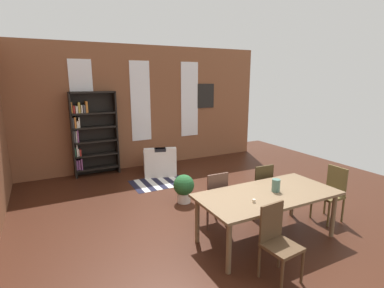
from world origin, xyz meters
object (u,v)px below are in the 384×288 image
Objects in this scene: vase_on_table at (276,185)px; dining_chair_far_right at (260,187)px; dining_chair_far_left at (214,197)px; armchair_white at (159,163)px; dining_chair_head_right at (331,192)px; potted_plant_by_shelf at (184,187)px; bookshelf_tall at (92,133)px; dining_table at (268,198)px; dining_chair_near_left at (277,240)px.

vase_on_table reaches higher than dining_chair_far_right.
armchair_white is (0.19, 3.02, -0.23)m from dining_chair_far_left.
dining_chair_head_right reaches higher than potted_plant_by_shelf.
bookshelf_tall is 1.88m from armchair_white.
armchair_white is (-0.30, 3.77, -0.41)m from dining_table.
dining_table is 4.86m from bookshelf_tall.
bookshelf_tall is at bearing 121.75° from dining_chair_far_right.
dining_chair_head_right is (0.97, -0.75, 0.00)m from dining_chair_far_right.
armchair_white is (-1.75, 3.77, -0.23)m from dining_chair_head_right.
dining_chair_far_left is at bearing 130.62° from vase_on_table.
vase_on_table is 0.20× the size of dining_chair_head_right.
dining_chair_near_left is 1.66× the size of potted_plant_by_shelf.
armchair_white is (1.53, -0.71, -0.82)m from bookshelf_tall.
dining_table is at bearing -74.10° from potted_plant_by_shelf.
potted_plant_by_shelf is (-0.03, 2.58, -0.19)m from dining_chair_near_left.
vase_on_table is 2.03m from potted_plant_by_shelf.
dining_chair_far_left is 0.96× the size of armchair_white.
vase_on_table is at bearing -83.22° from armchair_white.
dining_chair_far_left is at bearing 158.98° from dining_chair_head_right.
potted_plant_by_shelf is at bearing 132.72° from dining_chair_far_right.
armchair_white is (0.20, 4.51, -0.23)m from dining_chair_near_left.
armchair_white is (-0.45, 3.77, -0.58)m from vase_on_table.
dining_chair_head_right is at bearing -65.07° from armchair_white.
potted_plant_by_shelf is (1.31, -2.65, -0.78)m from bookshelf_tall.
dining_table is 2.28× the size of dining_chair_far_left.
dining_table is at bearing -85.51° from armchair_white.
dining_chair_far_left is at bearing -88.16° from potted_plant_by_shelf.
dining_chair_far_right and dining_chair_far_left have the same top height.
vase_on_table is at bearing -49.38° from dining_chair_far_left.
dining_chair_far_left is 2.08m from dining_chair_head_right.
dining_table is at bearing -56.83° from dining_chair_far_left.
dining_chair_near_left reaches higher than potted_plant_by_shelf.
dining_chair_far_left reaches higher than armchair_white.
bookshelf_tall reaches higher than vase_on_table.
potted_plant_by_shelf is (-0.52, 1.84, -0.37)m from dining_table.
dining_chair_far_left reaches higher than dining_table.
dining_chair_near_left is at bearing -159.04° from dining_chair_head_right.
bookshelf_tall reaches higher than dining_chair_far_right.
dining_chair_near_left reaches higher than dining_table.
bookshelf_tall reaches higher than armchair_white.
dining_chair_far_left is 1.00× the size of dining_chair_head_right.
dining_chair_near_left is 0.96× the size of armchair_white.
dining_chair_far_right is (0.98, 1.49, 0.00)m from dining_chair_near_left.
armchair_white is 1.95m from potted_plant_by_shelf.
dining_chair_near_left is at bearing -89.34° from potted_plant_by_shelf.
dining_chair_head_right is 0.96× the size of armchair_white.
bookshelf_tall is 2.15× the size of armchair_white.
dining_chair_head_right reaches higher than armchair_white.
dining_chair_far_left is 0.45× the size of bookshelf_tall.
dining_chair_head_right is 0.45× the size of bookshelf_tall.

